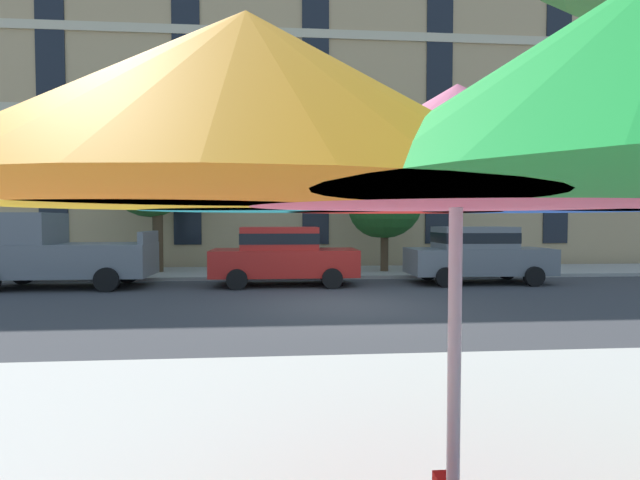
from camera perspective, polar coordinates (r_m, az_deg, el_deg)
The scene contains 9 objects.
ground_plane at distance 11.36m, azimuth 2.95°, elevation -7.71°, with size 120.00×120.00×0.00m, color #38383A.
sidewalk_far at distance 18.05m, azimuth 0.01°, elevation -3.79°, with size 56.00×3.60×0.12m, color #9E998E.
apartment_building at distance 26.49m, azimuth -1.53°, elevation 11.91°, with size 36.42×12.08×12.80m.
pickup_gray at distance 16.21m, azimuth -28.78°, elevation -1.34°, with size 5.10×2.12×2.20m.
sedan_red at distance 14.82m, azimuth -4.39°, elevation -1.68°, with size 4.40×1.98×1.78m.
sedan_gray at distance 16.07m, azimuth 17.91°, elevation -1.47°, with size 4.40×1.98×1.78m.
street_tree_left at distance 18.59m, azimuth -18.70°, elevation 7.58°, with size 3.44×3.25×5.40m.
street_tree_middle at distance 18.06m, azimuth 7.24°, elevation 4.73°, with size 2.82×2.86×4.27m.
patio_umbrella at distance 2.25m, azimuth 15.74°, elevation 9.74°, with size 3.88×3.88×2.57m.
Camera 1 is at (-1.53, -11.09, 1.97)m, focal length 27.27 mm.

